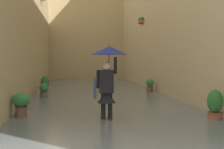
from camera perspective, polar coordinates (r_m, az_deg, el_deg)
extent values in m
plane|color=gray|center=(14.40, -2.42, -3.89)|extent=(60.00, 60.00, 0.00)
cube|color=slate|center=(14.40, -2.42, -3.73)|extent=(6.60, 27.22, 0.08)
cube|color=#9E563D|center=(18.64, 5.24, 9.42)|extent=(0.20, 0.70, 0.18)
ellipsoid|color=#2D7033|center=(18.66, 5.24, 9.91)|extent=(0.28, 0.76, 0.24)
cube|color=tan|center=(26.19, -4.69, 12.88)|extent=(9.40, 1.80, 12.49)
cube|color=#4C4233|center=(8.44, -1.58, -8.37)|extent=(0.14, 0.25, 0.10)
cylinder|color=black|center=(8.37, -1.59, -5.69)|extent=(0.13, 0.13, 0.70)
cube|color=#4C4233|center=(8.43, -0.35, -8.38)|extent=(0.14, 0.25, 0.10)
cylinder|color=black|center=(8.37, -0.35, -5.69)|extent=(0.13, 0.13, 0.70)
cube|color=black|center=(8.29, -0.97, -1.26)|extent=(0.41, 0.27, 0.60)
cone|color=black|center=(8.34, -0.97, -4.14)|extent=(0.56, 0.56, 0.28)
sphere|color=#DBB293|center=(8.28, -0.98, 1.52)|extent=(0.22, 0.22, 0.22)
cylinder|color=black|center=(8.27, 0.62, 1.64)|extent=(0.09, 0.09, 0.44)
cylinder|color=black|center=(8.30, -2.56, -0.85)|extent=(0.09, 0.09, 0.48)
cylinder|color=black|center=(8.27, -0.56, 2.59)|extent=(0.02, 0.02, 0.51)
cone|color=navy|center=(8.27, -0.56, 4.37)|extent=(0.97, 0.97, 0.22)
cylinder|color=black|center=(8.28, -0.56, 5.33)|extent=(0.01, 0.01, 0.08)
cube|color=#334766|center=(8.31, -3.11, -3.19)|extent=(0.10, 0.29, 0.32)
torus|color=#334766|center=(8.29, -3.12, -1.26)|extent=(0.06, 0.30, 0.30)
cylinder|color=#9E563D|center=(8.96, 18.02, -7.37)|extent=(0.37, 0.37, 0.25)
torus|color=brown|center=(8.94, 18.04, -6.58)|extent=(0.40, 0.40, 0.04)
ellipsoid|color=#2D7033|center=(8.89, 18.07, -4.59)|extent=(0.42, 0.42, 0.63)
cylinder|color=brown|center=(15.58, 6.82, -2.82)|extent=(0.31, 0.31, 0.31)
torus|color=brown|center=(15.57, 6.83, -2.25)|extent=(0.35, 0.35, 0.04)
ellipsoid|color=#387F3D|center=(15.55, 6.83, -1.46)|extent=(0.37, 0.37, 0.43)
cylinder|color=#9E563D|center=(15.12, -11.99, -3.10)|extent=(0.29, 0.29, 0.28)
torus|color=brown|center=(15.11, -12.00, -2.57)|extent=(0.33, 0.33, 0.04)
ellipsoid|color=#2D7033|center=(15.08, -12.01, -1.39)|extent=(0.38, 0.38, 0.63)
cylinder|color=brown|center=(9.22, -16.03, -6.71)|extent=(0.31, 0.31, 0.36)
torus|color=brown|center=(9.19, -16.05, -5.62)|extent=(0.35, 0.35, 0.04)
ellipsoid|color=#387F3D|center=(9.16, -16.07, -4.39)|extent=(0.50, 0.50, 0.40)
cylinder|color=#66605B|center=(13.74, -12.19, -3.70)|extent=(0.31, 0.31, 0.28)
torus|color=#56524E|center=(13.72, -12.20, -3.13)|extent=(0.34, 0.34, 0.04)
ellipsoid|color=#387F3D|center=(13.70, -12.21, -2.35)|extent=(0.37, 0.37, 0.37)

